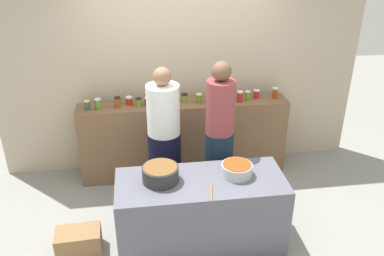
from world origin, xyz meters
The scene contains 25 objects.
ground centered at (0.00, 0.00, 0.00)m, with size 12.00×12.00×0.00m, color gray.
storefront_wall centered at (0.00, 1.45, 1.50)m, with size 4.80×0.12×3.00m, color #BDAC94.
display_shelf centered at (0.00, 1.10, 0.52)m, with size 2.70×0.36×1.03m, color brown.
prep_table centered at (0.00, -0.30, 0.40)m, with size 1.70×0.70×0.79m, color slate.
preserve_jar_0 centered at (-1.20, 1.07, 1.09)m, with size 0.07×0.07×0.12m.
preserve_jar_1 centered at (-1.06, 1.08, 1.10)m, with size 0.08×0.08×0.13m.
preserve_jar_2 centered at (-0.83, 1.09, 1.10)m, with size 0.08×0.08×0.14m.
preserve_jar_3 centered at (-0.69, 1.16, 1.08)m, with size 0.09×0.09×0.10m.
preserve_jar_4 centered at (-0.57, 1.08, 1.09)m, with size 0.07×0.07×0.11m.
preserve_jar_5 centered at (-0.45, 1.11, 1.08)m, with size 0.08×0.08×0.10m.
preserve_jar_6 centered at (-0.17, 1.03, 1.09)m, with size 0.09×0.09×0.13m.
preserve_jar_7 centered at (0.01, 1.13, 1.09)m, with size 0.08×0.08×0.12m.
preserve_jar_8 centered at (0.19, 1.09, 1.09)m, with size 0.08×0.08×0.12m.
preserve_jar_9 centered at (0.30, 1.04, 1.09)m, with size 0.07×0.07×0.12m.
preserve_jar_10 centered at (0.50, 1.08, 1.10)m, with size 0.08×0.08×0.15m.
preserve_jar_11 centered at (0.71, 1.05, 1.10)m, with size 0.08×0.08×0.14m.
preserve_jar_12 centered at (0.83, 1.10, 1.09)m, with size 0.07×0.07×0.12m.
preserve_jar_13 centered at (0.96, 1.15, 1.09)m, with size 0.08×0.08×0.11m.
preserve_jar_14 centered at (1.20, 1.10, 1.10)m, with size 0.07×0.07×0.15m.
cooking_pot_left centered at (-0.40, -0.25, 0.87)m, with size 0.36×0.36×0.16m.
cooking_pot_center centered at (0.37, -0.26, 0.85)m, with size 0.31×0.31×0.13m.
wooden_spoon centered at (0.06, -0.54, 0.80)m, with size 0.02×0.02×0.26m, color #9E703D.
cook_with_tongs centered at (-0.30, 0.48, 0.78)m, with size 0.38×0.38×1.72m.
cook_in_cap centered at (0.30, 0.31, 0.84)m, with size 0.33×0.33×1.81m.
bread_crate centered at (-1.27, -0.27, 0.13)m, with size 0.46×0.29×0.26m, color olive.
Camera 1 is at (-0.56, -3.64, 3.07)m, focal length 38.06 mm.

